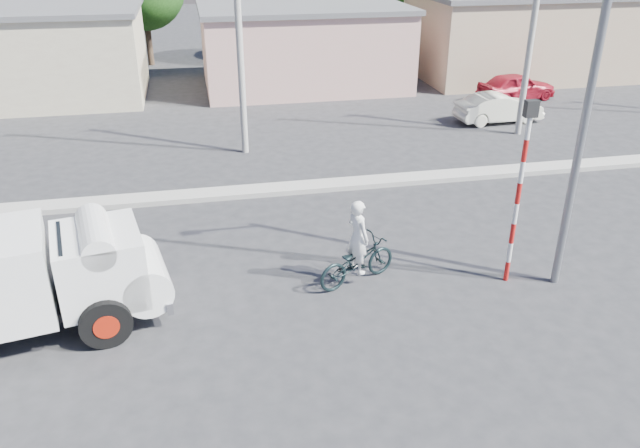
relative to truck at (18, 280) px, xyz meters
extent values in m
plane|color=#2A2A2D|center=(7.46, -1.47, -1.30)|extent=(120.00, 120.00, 0.00)
cube|color=#99968E|center=(7.46, 6.53, -1.22)|extent=(40.00, 0.80, 0.16)
cylinder|color=black|center=(1.62, -0.70, -0.78)|extent=(1.08, 0.50, 1.04)
cylinder|color=red|center=(1.62, -0.70, -0.78)|extent=(0.57, 0.43, 0.51)
cylinder|color=black|center=(1.25, 1.25, -0.78)|extent=(1.08, 0.50, 1.04)
cylinder|color=red|center=(1.25, 1.25, -0.78)|extent=(0.57, 0.43, 0.51)
cube|color=black|center=(-0.24, -0.05, -0.70)|extent=(4.50, 2.03, 0.17)
cube|color=white|center=(1.53, 0.30, 0.03)|extent=(2.04, 2.23, 1.47)
cylinder|color=white|center=(2.32, 0.45, -0.40)|extent=(1.39, 2.10, 1.04)
cylinder|color=white|center=(1.53, 0.30, 0.69)|extent=(1.02, 2.03, 0.66)
cube|color=silver|center=(2.69, 0.52, -0.78)|extent=(0.52, 2.02, 0.26)
cube|color=black|center=(0.88, 0.17, 0.45)|extent=(0.38, 1.59, 0.66)
imported|color=black|center=(7.15, 0.67, -0.74)|extent=(2.23, 1.50, 1.11)
imported|color=white|center=(7.15, 0.67, -0.40)|extent=(0.65, 0.77, 1.80)
imported|color=#EBE9CE|center=(16.41, 12.24, -0.69)|extent=(3.74, 1.46, 1.21)
imported|color=#A71728|center=(18.92, 15.52, -0.65)|extent=(3.98, 2.08, 1.29)
cylinder|color=red|center=(10.66, 0.03, -1.05)|extent=(0.11, 0.11, 0.50)
cylinder|color=white|center=(10.66, 0.03, -0.55)|extent=(0.11, 0.11, 0.50)
cylinder|color=red|center=(10.66, 0.03, -0.05)|extent=(0.11, 0.11, 0.50)
cylinder|color=white|center=(10.66, 0.03, 0.45)|extent=(0.11, 0.11, 0.50)
cylinder|color=red|center=(10.66, 0.03, 0.95)|extent=(0.11, 0.11, 0.50)
cylinder|color=white|center=(10.66, 0.03, 1.45)|extent=(0.11, 0.11, 0.50)
cylinder|color=red|center=(10.66, 0.03, 1.95)|extent=(0.11, 0.11, 0.50)
cylinder|color=white|center=(10.66, 0.03, 2.45)|extent=(0.11, 0.11, 0.50)
cube|color=black|center=(10.66, 0.03, 2.88)|extent=(0.28, 0.18, 0.36)
cylinder|color=slate|center=(11.76, -0.27, 3.20)|extent=(0.18, 0.18, 9.00)
cube|color=#BCAC8E|center=(-4.54, 20.53, 0.70)|extent=(12.00, 7.00, 4.00)
cube|color=#59595B|center=(-4.54, 20.53, 2.82)|extent=(12.30, 7.30, 0.24)
cube|color=#D29B90|center=(9.46, 20.53, 0.60)|extent=(10.00, 7.00, 3.80)
cube|color=#59595B|center=(9.46, 20.53, 2.62)|extent=(10.30, 7.30, 0.24)
cube|color=tan|center=(21.46, 20.53, 0.80)|extent=(11.00, 7.00, 4.20)
cylinder|color=#38281E|center=(1.46, 27.53, 0.44)|extent=(0.36, 0.36, 3.47)
cylinder|color=#38281E|center=(11.46, 26.53, 0.80)|extent=(0.36, 0.36, 4.20)
cylinder|color=#38281E|center=(18.46, 28.53, 0.52)|extent=(0.36, 0.36, 3.64)
cylinder|color=#38281E|center=(27.46, 26.53, 0.89)|extent=(0.36, 0.36, 4.37)
cylinder|color=#99968E|center=(5.46, 10.53, 2.70)|extent=(0.24, 0.24, 8.00)
cylinder|color=#99968E|center=(16.46, 10.53, 2.70)|extent=(0.24, 0.24, 8.00)
camera|label=1|loc=(3.72, -11.63, 6.40)|focal=35.00mm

